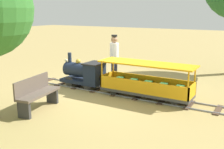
{
  "coord_description": "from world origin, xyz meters",
  "views": [
    {
      "loc": [
        -6.72,
        -4.08,
        2.39
      ],
      "look_at": [
        0.0,
        -0.1,
        0.55
      ],
      "focal_mm": 43.21,
      "sensor_mm": 36.0,
      "label": 1
    }
  ],
  "objects_px": {
    "park_bench": "(37,94)",
    "conductor_person": "(114,54)",
    "locomotive": "(85,73)",
    "passenger_car": "(146,84)"
  },
  "relations": [
    {
      "from": "passenger_car",
      "to": "locomotive",
      "type": "bearing_deg",
      "value": 90.0
    },
    {
      "from": "locomotive",
      "to": "passenger_car",
      "type": "bearing_deg",
      "value": -90.0
    },
    {
      "from": "passenger_car",
      "to": "conductor_person",
      "type": "distance_m",
      "value": 2.08
    },
    {
      "from": "park_bench",
      "to": "conductor_person",
      "type": "bearing_deg",
      "value": -4.49
    },
    {
      "from": "locomotive",
      "to": "conductor_person",
      "type": "xyz_separation_m",
      "value": [
        1.12,
        -0.43,
        0.47
      ]
    },
    {
      "from": "locomotive",
      "to": "conductor_person",
      "type": "height_order",
      "value": "conductor_person"
    },
    {
      "from": "locomotive",
      "to": "park_bench",
      "type": "height_order",
      "value": "locomotive"
    },
    {
      "from": "conductor_person",
      "to": "park_bench",
      "type": "relative_size",
      "value": 1.2
    },
    {
      "from": "passenger_car",
      "to": "park_bench",
      "type": "distance_m",
      "value": 2.94
    },
    {
      "from": "locomotive",
      "to": "passenger_car",
      "type": "height_order",
      "value": "locomotive"
    }
  ]
}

